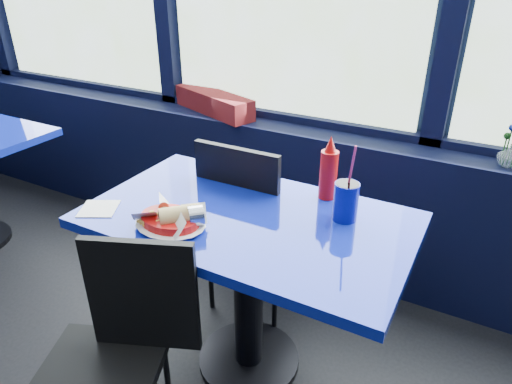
% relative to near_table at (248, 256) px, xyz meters
% --- Properties ---
extents(window_sill, '(5.00, 0.26, 0.80)m').
position_rel_near_table_xyz_m(window_sill, '(-0.30, 0.87, -0.17)').
color(window_sill, black).
rests_on(window_sill, ground).
extents(near_table, '(1.20, 0.70, 0.75)m').
position_rel_near_table_xyz_m(near_table, '(0.00, 0.00, 0.00)').
color(near_table, black).
rests_on(near_table, ground).
extents(chair_near_front, '(0.50, 0.50, 0.84)m').
position_rel_near_table_xyz_m(chair_near_front, '(-0.18, -0.53, -0.08)').
color(chair_near_front, black).
rests_on(chair_near_front, ground).
extents(chair_near_back, '(0.42, 0.42, 0.92)m').
position_rel_near_table_xyz_m(chair_near_back, '(-0.17, 0.32, -0.04)').
color(chair_near_back, black).
rests_on(chair_near_back, ground).
extents(planter_box, '(0.59, 0.34, 0.12)m').
position_rel_near_table_xyz_m(planter_box, '(-0.72, 0.88, 0.29)').
color(planter_box, maroon).
rests_on(planter_box, window_sill).
extents(flower_vase, '(0.12, 0.12, 0.20)m').
position_rel_near_table_xyz_m(flower_vase, '(0.82, 0.83, 0.29)').
color(flower_vase, silver).
rests_on(flower_vase, window_sill).
extents(food_basket, '(0.29, 0.29, 0.09)m').
position_rel_near_table_xyz_m(food_basket, '(-0.20, -0.20, 0.21)').
color(food_basket, '#BC0E0C').
rests_on(food_basket, near_table).
extents(ketchup_bottle, '(0.07, 0.07, 0.26)m').
position_rel_near_table_xyz_m(ketchup_bottle, '(0.20, 0.28, 0.30)').
color(ketchup_bottle, '#BC0E0C').
rests_on(ketchup_bottle, near_table).
extents(soda_cup, '(0.09, 0.09, 0.30)m').
position_rel_near_table_xyz_m(soda_cup, '(0.32, 0.15, 0.26)').
color(soda_cup, '#0B0E81').
rests_on(soda_cup, near_table).
extents(napkin, '(0.18, 0.18, 0.00)m').
position_rel_near_table_xyz_m(napkin, '(-0.52, -0.23, 0.18)').
color(napkin, white).
rests_on(napkin, near_table).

